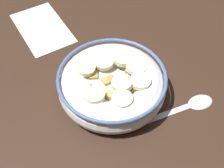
# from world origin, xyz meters

# --- Properties ---
(ground_plane) EXTENTS (1.34, 1.34, 0.02)m
(ground_plane) POSITION_xyz_m (0.00, 0.00, -0.01)
(ground_plane) COLOR #332116
(cereal_bowl) EXTENTS (0.19, 0.19, 0.06)m
(cereal_bowl) POSITION_xyz_m (0.00, -0.00, 0.03)
(cereal_bowl) COLOR white
(cereal_bowl) RESTS_ON ground_plane
(spoon) EXTENTS (0.06, 0.16, 0.01)m
(spoon) POSITION_xyz_m (0.04, 0.13, 0.00)
(spoon) COLOR silver
(spoon) RESTS_ON ground_plane
(folded_napkin) EXTENTS (0.18, 0.15, 0.00)m
(folded_napkin) POSITION_xyz_m (-0.20, -0.13, 0.00)
(folded_napkin) COLOR white
(folded_napkin) RESTS_ON ground_plane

